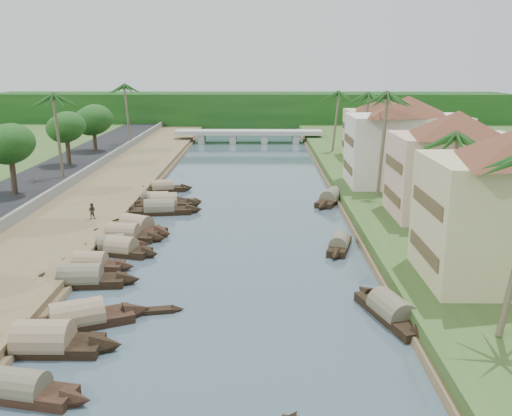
{
  "coord_description": "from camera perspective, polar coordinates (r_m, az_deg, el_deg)",
  "views": [
    {
      "loc": [
        2.28,
        -37.43,
        15.09
      ],
      "look_at": [
        1.88,
        13.56,
        2.0
      ],
      "focal_mm": 40.0,
      "sensor_mm": 36.0,
      "label": 1
    }
  ],
  "objects": [
    {
      "name": "ground",
      "position": [
        40.42,
        -2.84,
        -7.54
      ],
      "size": [
        220.0,
        220.0,
        0.0
      ],
      "primitive_type": "plane",
      "color": "#3B4E59",
      "rests_on": "ground"
    },
    {
      "name": "left_bank",
      "position": [
        62.04,
        -16.7,
        0.08
      ],
      "size": [
        10.0,
        180.0,
        0.8
      ],
      "primitive_type": "cube",
      "color": "brown",
      "rests_on": "ground"
    },
    {
      "name": "right_bank",
      "position": [
        61.55,
        16.2,
        0.2
      ],
      "size": [
        16.0,
        180.0,
        1.2
      ],
      "primitive_type": "cube",
      "color": "#315221",
      "rests_on": "ground"
    },
    {
      "name": "road",
      "position": [
        64.98,
        -23.9,
        0.35
      ],
      "size": [
        8.0,
        180.0,
        1.4
      ],
      "primitive_type": "cube",
      "color": "black",
      "rests_on": "ground"
    },
    {
      "name": "retaining_wall",
      "position": [
        63.19,
        -20.4,
        0.92
      ],
      "size": [
        0.4,
        180.0,
        1.1
      ],
      "primitive_type": "cube",
      "color": "slate",
      "rests_on": "left_bank"
    },
    {
      "name": "treeline",
      "position": [
        137.9,
        -0.5,
        9.78
      ],
      "size": [
        120.0,
        14.0,
        8.0
      ],
      "color": "#123E11",
      "rests_on": "ground"
    },
    {
      "name": "bridge",
      "position": [
        110.27,
        -0.74,
        7.43
      ],
      "size": [
        28.0,
        4.0,
        2.4
      ],
      "color": "#A6A69B",
      "rests_on": "ground"
    },
    {
      "name": "building_mid",
      "position": [
        55.13,
        19.24,
        4.24
      ],
      "size": [
        14.11,
        14.11,
        9.7
      ],
      "color": "#D4A996",
      "rests_on": "right_bank"
    },
    {
      "name": "building_far",
      "position": [
        68.09,
        14.76,
        6.58
      ],
      "size": [
        15.59,
        15.59,
        10.2
      ],
      "color": "beige",
      "rests_on": "right_bank"
    },
    {
      "name": "building_distant",
      "position": [
        87.73,
        12.22,
        8.05
      ],
      "size": [
        12.62,
        12.62,
        9.2
      ],
      "color": "tan",
      "rests_on": "right_bank"
    },
    {
      "name": "sampan_0",
      "position": [
        29.68,
        -22.54,
        -16.45
      ],
      "size": [
        7.52,
        2.95,
        1.98
      ],
      "rotation": [
        0.0,
        0.0,
        -0.21
      ],
      "color": "black",
      "rests_on": "ground"
    },
    {
      "name": "sampan_1",
      "position": [
        33.48,
        -20.44,
        -12.56
      ],
      "size": [
        8.69,
        2.3,
        2.54
      ],
      "rotation": [
        0.0,
        0.0,
        -0.0
      ],
      "color": "black",
      "rests_on": "ground"
    },
    {
      "name": "sampan_2",
      "position": [
        35.65,
        -17.42,
        -10.61
      ],
      "size": [
        8.87,
        5.37,
        2.34
      ],
      "rotation": [
        0.0,
        0.0,
        0.43
      ],
      "color": "black",
      "rests_on": "ground"
    },
    {
      "name": "sampan_3",
      "position": [
        41.74,
        -17.11,
        -6.85
      ],
      "size": [
        8.53,
        2.35,
        2.26
      ],
      "rotation": [
        0.0,
        0.0,
        0.07
      ],
      "color": "black",
      "rests_on": "ground"
    },
    {
      "name": "sampan_4",
      "position": [
        44.55,
        -16.22,
        -5.44
      ],
      "size": [
        6.91,
        1.93,
        1.98
      ],
      "rotation": [
        0.0,
        0.0,
        -0.06
      ],
      "color": "black",
      "rests_on": "ground"
    },
    {
      "name": "sampan_5",
      "position": [
        47.33,
        -13.32,
        -4.07
      ],
      "size": [
        6.86,
        3.33,
        2.14
      ],
      "rotation": [
        0.0,
        0.0,
        -0.27
      ],
      "color": "black",
      "rests_on": "ground"
    },
    {
      "name": "sampan_6",
      "position": [
        48.34,
        -14.35,
        -3.75
      ],
      "size": [
        6.61,
        3.52,
        1.98
      ],
      "rotation": [
        0.0,
        0.0,
        0.33
      ],
      "color": "black",
      "rests_on": "ground"
    },
    {
      "name": "sampan_7",
      "position": [
        51.15,
        -13.19,
        -2.67
      ],
      "size": [
        8.25,
        2.92,
        2.16
      ],
      "rotation": [
        0.0,
        0.0,
        -0.16
      ],
      "color": "black",
      "rests_on": "ground"
    },
    {
      "name": "sampan_8",
      "position": [
        53.15,
        -11.85,
        -1.94
      ],
      "size": [
        7.78,
        5.15,
        2.39
      ],
      "rotation": [
        0.0,
        0.0,
        -0.47
      ],
      "color": "black",
      "rests_on": "ground"
    },
    {
      "name": "sampan_9",
      "position": [
        59.13,
        -9.62,
        -0.18
      ],
      "size": [
        9.16,
        2.87,
        2.27
      ],
      "rotation": [
        0.0,
        0.0,
        0.13
      ],
      "color": "black",
      "rests_on": "ground"
    },
    {
      "name": "sampan_10",
      "position": [
        63.34,
        -9.76,
        0.78
      ],
      "size": [
        6.8,
        2.36,
        1.89
      ],
      "rotation": [
        0.0,
        0.0,
        0.15
      ],
      "color": "black",
      "rests_on": "ground"
    },
    {
      "name": "sampan_11",
      "position": [
        61.63,
        -9.19,
        0.44
      ],
      "size": [
        8.44,
        3.09,
        2.35
      ],
      "rotation": [
        0.0,
        0.0,
        0.16
      ],
      "color": "black",
      "rests_on": "ground"
    },
    {
      "name": "sampan_12",
      "position": [
        63.65,
        -10.2,
        0.82
      ],
      "size": [
        7.56,
        2.36,
        1.83
      ],
      "rotation": [
        0.0,
        0.0,
        -0.14
      ],
      "color": "black",
      "rests_on": "ground"
    },
    {
      "name": "sampan_13",
      "position": [
        69.14,
        -9.32,
        1.95
      ],
      "size": [
        7.66,
        3.49,
        2.08
      ],
      "rotation": [
        0.0,
        0.0,
        0.27
      ],
      "color": "black",
      "rests_on": "ground"
    },
    {
      "name": "sampan_14",
      "position": [
        35.97,
        13.4,
        -10.1
      ],
      "size": [
        4.21,
        9.04,
        2.17
      ],
      "rotation": [
        0.0,
        0.0,
        1.87
      ],
      "color": "black",
      "rests_on": "ground"
    },
    {
      "name": "sampan_15",
      "position": [
        47.78,
        8.35,
        -3.66
      ],
      "size": [
        3.03,
        6.71,
        1.83
      ],
      "rotation": [
        0.0,
        0.0,
        1.3
      ],
      "color": "black",
      "rests_on": "ground"
    },
    {
      "name": "sampan_16",
      "position": [
        63.68,
        7.55,
        0.95
      ],
      "size": [
        5.17,
        9.01,
        2.22
      ],
      "rotation": [
        0.0,
        0.0,
        1.16
      ],
      "color": "black",
      "rests_on": "ground"
    },
    {
      "name": "canoe_1",
      "position": [
        36.46,
        -10.74,
        -10.15
      ],
      "size": [
        4.55,
        1.58,
        0.73
      ],
      "rotation": [
        0.0,
        0.0,
        0.19
      ],
      "color": "black",
      "rests_on": "ground"
    },
    {
      "name": "canoe_2",
      "position": [
        64.36,
        -7.49,
        0.8
      ],
      "size": [
        5.0,
        1.67,
        0.72
      ],
      "rotation": [
        0.0,
        0.0,
        -0.2
      ],
      "color": "black",
      "rests_on": "ground"
    },
    {
      "name": "palm_1",
      "position": [
        44.36,
        18.6,
        6.68
      ],
      "size": [
        3.2,
        3.2,
        10.24
      ],
      "color": "#6C6048",
      "rests_on": "ground"
    },
    {
      "name": "palm_2",
      "position": [
        61.24,
        12.67,
        10.82
      ],
      "size": [
        3.2,
        3.2,
        12.25
      ],
      "color": "#6C6048",
      "rests_on": "ground"
    },
    {
      "name": "palm_3",
      "position": [
        77.64,
        10.83,
        10.96
      ],
      "size": [
        3.2,
        3.2,
        11.36
      ],
      "color": "#6C6048",
      "rests_on": "ground"
    },
    {
      "name": "palm_6",
      "position": [
        72.68,
        -19.39,
        10.39
      ],
      "size": [
        3.2,
        3.2,
        11.41
      ],
      "color": "#6C6048",
      "rests_on": "ground"
    },
    {
      "name": "palm_7",
      "position": [
        91.95,
        7.93,
        11.24
      ],
      "size": [
        3.2,
        3.2,
        10.8
      ],
      "color": "#6C6048",
      "rests_on": "ground"
    },
    {
      "name": "palm_8",
      "position": [
        101.37,
        -12.81,
        11.75
      ],
      "size": [
        3.2,
        3.2,
        11.4
      ],
      "color": "#6C6048",
      "rests_on": "ground"
    },
    {
      "name": "tree_3",
      "position": [
        65.36,
        -23.39,
        5.81
      ],
      "size": [
        4.79,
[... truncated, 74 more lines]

